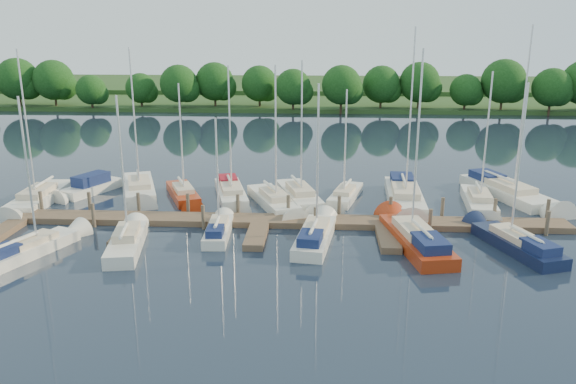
# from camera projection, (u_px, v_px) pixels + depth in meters

# --- Properties ---
(ground) EXTENTS (260.00, 260.00, 0.00)m
(ground) POSITION_uv_depth(u_px,v_px,m) (246.00, 273.00, 29.55)
(ground) COLOR #192432
(ground) RESTS_ON ground
(dock) EXTENTS (40.00, 6.00, 0.40)m
(dock) POSITION_uv_depth(u_px,v_px,m) (260.00, 224.00, 36.51)
(dock) COLOR #4C382A
(dock) RESTS_ON ground
(mooring_pilings) EXTENTS (38.24, 2.84, 2.00)m
(mooring_pilings) POSITION_uv_depth(u_px,v_px,m) (262.00, 213.00, 37.48)
(mooring_pilings) COLOR #473D33
(mooring_pilings) RESTS_ON ground
(far_shore) EXTENTS (180.00, 30.00, 0.60)m
(far_shore) POSITION_uv_depth(u_px,v_px,m) (299.00, 100.00, 101.46)
(far_shore) COLOR #214119
(far_shore) RESTS_ON ground
(distant_hill) EXTENTS (220.00, 40.00, 1.40)m
(distant_hill) POSITION_uv_depth(u_px,v_px,m) (303.00, 85.00, 125.34)
(distant_hill) COLOR #325023
(distant_hill) RESTS_ON ground
(treeline) EXTENTS (146.78, 10.03, 8.29)m
(treeline) POSITION_uv_depth(u_px,v_px,m) (302.00, 85.00, 88.16)
(treeline) COLOR #38281C
(treeline) RESTS_ON ground
(sailboat_n_0) EXTENTS (2.47, 9.11, 11.59)m
(sailboat_n_0) POSITION_uv_depth(u_px,v_px,m) (38.00, 200.00, 41.36)
(sailboat_n_0) COLOR silver
(sailboat_n_0) RESTS_ON ground
(motorboat) EXTENTS (3.76, 5.98, 1.88)m
(motorboat) POSITION_uv_depth(u_px,v_px,m) (90.00, 188.00, 44.13)
(motorboat) COLOR silver
(motorboat) RESTS_ON ground
(sailboat_n_2) EXTENTS (4.66, 9.14, 11.55)m
(sailboat_n_2) POSITION_uv_depth(u_px,v_px,m) (140.00, 190.00, 44.08)
(sailboat_n_2) COLOR silver
(sailboat_n_2) RESTS_ON ground
(sailboat_n_3) EXTENTS (3.93, 6.93, 9.07)m
(sailboat_n_3) POSITION_uv_depth(u_px,v_px,m) (184.00, 195.00, 42.63)
(sailboat_n_3) COLOR #97290D
(sailboat_n_3) RESTS_ON ground
(sailboat_n_4) EXTENTS (3.62, 8.18, 10.34)m
(sailboat_n_4) POSITION_uv_depth(u_px,v_px,m) (231.00, 194.00, 42.70)
(sailboat_n_4) COLOR silver
(sailboat_n_4) RESTS_ON ground
(sailboat_n_5) EXTENTS (4.54, 8.10, 10.53)m
(sailboat_n_5) POSITION_uv_depth(u_px,v_px,m) (275.00, 203.00, 40.71)
(sailboat_n_5) COLOR silver
(sailboat_n_5) RESTS_ON ground
(sailboat_n_6) EXTENTS (3.96, 8.43, 10.80)m
(sailboat_n_6) POSITION_uv_depth(u_px,v_px,m) (300.00, 198.00, 41.93)
(sailboat_n_6) COLOR silver
(sailboat_n_6) RESTS_ON ground
(sailboat_n_7) EXTENTS (3.02, 6.79, 8.62)m
(sailboat_n_7) POSITION_uv_depth(u_px,v_px,m) (344.00, 197.00, 42.35)
(sailboat_n_7) COLOR silver
(sailboat_n_7) RESTS_ON ground
(sailboat_n_8) EXTENTS (2.93, 10.36, 13.08)m
(sailboat_n_8) POSITION_uv_depth(u_px,v_px,m) (405.00, 199.00, 41.59)
(sailboat_n_8) COLOR silver
(sailboat_n_8) RESTS_ON ground
(sailboat_n_9) EXTENTS (2.65, 7.91, 10.11)m
(sailboat_n_9) POSITION_uv_depth(u_px,v_px,m) (479.00, 204.00, 40.54)
(sailboat_n_9) COLOR silver
(sailboat_n_9) RESTS_ON ground
(sailboat_n_10) EXTENTS (5.29, 10.44, 13.21)m
(sailboat_n_10) POSITION_uv_depth(u_px,v_px,m) (509.00, 194.00, 42.81)
(sailboat_n_10) COLOR silver
(sailboat_n_10) RESTS_ON ground
(sailboat_s_0) EXTENTS (3.86, 7.19, 9.27)m
(sailboat_s_0) POSITION_uv_depth(u_px,v_px,m) (32.00, 249.00, 32.08)
(sailboat_s_0) COLOR silver
(sailboat_s_0) RESTS_ON ground
(sailboat_s_1) EXTENTS (2.71, 7.16, 9.36)m
(sailboat_s_1) POSITION_uv_depth(u_px,v_px,m) (128.00, 243.00, 32.93)
(sailboat_s_1) COLOR silver
(sailboat_s_1) RESTS_ON ground
(sailboat_s_2) EXTENTS (1.64, 5.88, 7.66)m
(sailboat_s_2) POSITION_uv_depth(u_px,v_px,m) (219.00, 231.00, 34.92)
(sailboat_s_2) COLOR silver
(sailboat_s_2) RESTS_ON ground
(sailboat_s_3) EXTENTS (2.71, 7.70, 9.83)m
(sailboat_s_3) POSITION_uv_depth(u_px,v_px,m) (315.00, 236.00, 33.94)
(sailboat_s_3) COLOR silver
(sailboat_s_3) RESTS_ON ground
(sailboat_s_4) EXTENTS (3.59, 9.38, 11.85)m
(sailboat_s_4) POSITION_uv_depth(u_px,v_px,m) (414.00, 239.00, 33.45)
(sailboat_s_4) COLOR #97290D
(sailboat_s_4) RESTS_ON ground
(sailboat_s_5) EXTENTS (3.86, 7.78, 9.98)m
(sailboat_s_5) POSITION_uv_depth(u_px,v_px,m) (514.00, 244.00, 32.75)
(sailboat_s_5) COLOR #101937
(sailboat_s_5) RESTS_ON ground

